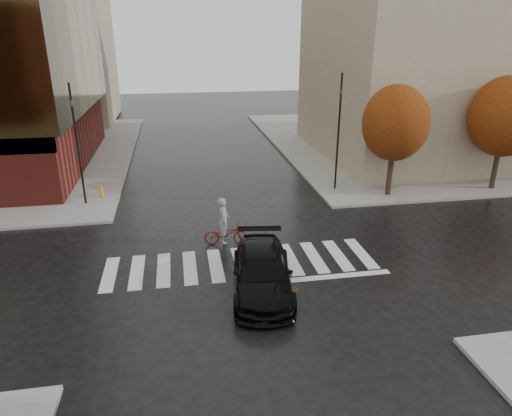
% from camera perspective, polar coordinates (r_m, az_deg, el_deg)
% --- Properties ---
extents(ground, '(120.00, 120.00, 0.00)m').
position_cam_1_polar(ground, '(19.49, -1.67, -7.60)').
color(ground, black).
rests_on(ground, ground).
extents(sidewalk_ne, '(30.00, 30.00, 0.15)m').
position_cam_1_polar(sidewalk_ne, '(45.51, 21.42, 7.99)').
color(sidewalk_ne, gray).
rests_on(sidewalk_ne, ground).
extents(crosswalk, '(12.00, 3.00, 0.01)m').
position_cam_1_polar(crosswalk, '(19.92, -1.89, -6.90)').
color(crosswalk, silver).
rests_on(crosswalk, ground).
extents(building_ne_tan, '(16.00, 16.00, 18.00)m').
position_cam_1_polar(building_ne_tan, '(39.06, 21.04, 19.59)').
color(building_ne_tan, tan).
rests_on(building_ne_tan, sidewalk_ne).
extents(building_nw_far, '(14.00, 12.00, 20.00)m').
position_cam_1_polar(building_nw_far, '(55.59, -25.85, 20.09)').
color(building_nw_far, tan).
rests_on(building_nw_far, sidewalk_nw).
extents(tree_ne_a, '(3.80, 3.80, 6.50)m').
position_cam_1_polar(tree_ne_a, '(27.73, 17.03, 10.08)').
color(tree_ne_a, '#2F2315').
rests_on(tree_ne_a, sidewalk_ne).
extents(tree_ne_b, '(4.20, 4.20, 6.89)m').
position_cam_1_polar(tree_ne_b, '(31.47, 28.71, 9.97)').
color(tree_ne_b, '#2F2315').
rests_on(tree_ne_b, sidewalk_ne).
extents(sedan, '(2.95, 5.72, 1.59)m').
position_cam_1_polar(sedan, '(17.62, 0.79, -7.99)').
color(sedan, black).
rests_on(sedan, ground).
extents(cyclist, '(2.12, 0.98, 2.33)m').
position_cam_1_polar(cyclist, '(21.31, -3.86, -2.61)').
color(cyclist, maroon).
rests_on(cyclist, ground).
extents(traffic_light_nw, '(0.18, 0.15, 6.74)m').
position_cam_1_polar(traffic_light_nw, '(27.01, -21.52, 8.12)').
color(traffic_light_nw, black).
rests_on(traffic_light_nw, sidewalk_nw).
extents(traffic_light_ne, '(0.15, 0.18, 7.03)m').
position_cam_1_polar(traffic_light_ne, '(28.12, 10.32, 10.11)').
color(traffic_light_ne, black).
rests_on(traffic_light_ne, sidewalk_ne).
extents(fire_hydrant, '(0.23, 0.23, 0.65)m').
position_cam_1_polar(fire_hydrant, '(28.65, -18.77, 2.01)').
color(fire_hydrant, orange).
rests_on(fire_hydrant, sidewalk_nw).
extents(manhole, '(0.67, 0.67, 0.01)m').
position_cam_1_polar(manhole, '(18.07, 4.49, -10.14)').
color(manhole, '#463219').
rests_on(manhole, ground).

